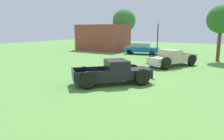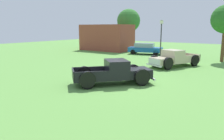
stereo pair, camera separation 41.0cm
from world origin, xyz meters
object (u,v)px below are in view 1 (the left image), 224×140
Objects in this scene: lamp_post_near at (158,39)px; oak_tree_west at (124,21)px; oak_tree_east at (221,20)px; sedan_distant_a at (141,48)px; pickup_truck_foreground at (118,72)px; pickup_truck_behind_left at (170,59)px.

oak_tree_west is at bearing 135.58° from lamp_post_near.
oak_tree_east reaches higher than lamp_post_near.
oak_tree_east is at bearing -8.00° from sedan_distant_a.
sedan_distant_a is 4.93m from lamp_post_near.
oak_tree_east is (3.94, 13.82, 3.57)m from pickup_truck_foreground.
pickup_truck_behind_left is 9.69m from sedan_distant_a.
pickup_truck_behind_left is 0.80× the size of oak_tree_west.
oak_tree_west is (-10.00, 9.80, 2.35)m from lamp_post_near.
pickup_truck_behind_left is at bearing 84.66° from pickup_truck_foreground.
pickup_truck_foreground is 0.91× the size of pickup_truck_behind_left.
pickup_truck_behind_left is 1.22× the size of lamp_post_near.
sedan_distant_a is (-6.32, 7.34, 0.04)m from pickup_truck_behind_left.
sedan_distant_a is 10.25m from oak_tree_east.
lamp_post_near is at bearing -42.35° from sedan_distant_a.
sedan_distant_a is at bearing -45.46° from oak_tree_west.
pickup_truck_foreground is 25.25m from oak_tree_west.
pickup_truck_foreground reaches higher than sedan_distant_a.
oak_tree_west is at bearing 132.60° from pickup_truck_behind_left.
pickup_truck_behind_left is 1.13× the size of sedan_distant_a.
oak_tree_west is at bearing 153.59° from oak_tree_east.
oak_tree_west reaches higher than pickup_truck_foreground.
sedan_distant_a is at bearing 130.73° from pickup_truck_behind_left.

